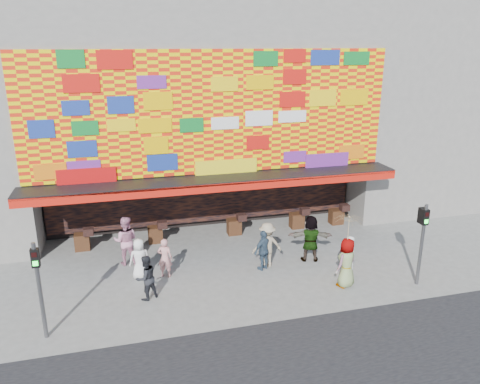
{
  "coord_description": "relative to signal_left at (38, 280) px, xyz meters",
  "views": [
    {
      "loc": [
        -3.72,
        -14.31,
        8.22
      ],
      "look_at": [
        0.59,
        2.0,
        2.82
      ],
      "focal_mm": 35.0,
      "sensor_mm": 36.0,
      "label": 1
    }
  ],
  "objects": [
    {
      "name": "ped_b",
      "position": [
        3.79,
        2.85,
        -1.11
      ],
      "size": [
        0.64,
        0.54,
        1.5
      ],
      "primitive_type": "imported",
      "rotation": [
        0.0,
        0.0,
        2.76
      ],
      "color": "#D48A89",
      "rests_on": "ground"
    },
    {
      "name": "ped_d",
      "position": [
        7.64,
        2.69,
        -0.98
      ],
      "size": [
        1.15,
        0.67,
        1.77
      ],
      "primitive_type": "imported",
      "rotation": [
        0.0,
        0.0,
        3.13
      ],
      "color": "tan",
      "rests_on": "ground"
    },
    {
      "name": "neighbor_right",
      "position": [
        19.2,
        9.5,
        4.14
      ],
      "size": [
        11.0,
        8.0,
        12.0
      ],
      "primitive_type": "cube",
      "color": "gray",
      "rests_on": "ground"
    },
    {
      "name": "signal_right",
      "position": [
        12.4,
        0.0,
        0.0
      ],
      "size": [
        0.22,
        0.2,
        3.0
      ],
      "color": "#59595B",
      "rests_on": "ground"
    },
    {
      "name": "ped_h",
      "position": [
        10.29,
        1.2,
        -1.07
      ],
      "size": [
        0.61,
        0.44,
        1.58
      ],
      "primitive_type": "imported",
      "rotation": [
        0.0,
        0.0,
        3.25
      ],
      "color": "white",
      "rests_on": "ground"
    },
    {
      "name": "ped_e",
      "position": [
        7.44,
        2.49,
        -1.07
      ],
      "size": [
        1.0,
        0.77,
        1.58
      ],
      "primitive_type": "imported",
      "rotation": [
        0.0,
        0.0,
        3.62
      ],
      "color": "#35495D",
      "rests_on": "ground"
    },
    {
      "name": "ped_g",
      "position": [
        9.85,
        0.53,
        -0.96
      ],
      "size": [
        1.04,
        0.9,
        1.8
      ],
      "primitive_type": "imported",
      "rotation": [
        0.0,
        0.0,
        3.6
      ],
      "color": "gray",
      "rests_on": "ground"
    },
    {
      "name": "ped_f",
      "position": [
        9.44,
        2.75,
        -0.93
      ],
      "size": [
        1.82,
        1.01,
        1.87
      ],
      "primitive_type": "imported",
      "rotation": [
        0.0,
        0.0,
        2.86
      ],
      "color": "gray",
      "rests_on": "ground"
    },
    {
      "name": "signal_left",
      "position": [
        0.0,
        0.0,
        0.0
      ],
      "size": [
        0.22,
        0.2,
        3.0
      ],
      "color": "#59595B",
      "rests_on": "ground"
    },
    {
      "name": "shop_building",
      "position": [
        6.2,
        9.68,
        3.37
      ],
      "size": [
        15.2,
        9.4,
        10.0
      ],
      "color": "gray",
      "rests_on": "ground"
    },
    {
      "name": "ped_i",
      "position": [
        2.45,
        4.3,
        -0.89
      ],
      "size": [
        1.06,
        0.89,
        1.93
      ],
      "primitive_type": "imported",
      "rotation": [
        0.0,
        0.0,
        2.96
      ],
      "color": "pink",
      "rests_on": "ground"
    },
    {
      "name": "ped_c",
      "position": [
        3.01,
        1.44,
        -1.08
      ],
      "size": [
        0.95,
        0.88,
        1.56
      ],
      "primitive_type": "imported",
      "rotation": [
        0.0,
        0.0,
        3.65
      ],
      "color": "#222327",
      "rests_on": "ground"
    },
    {
      "name": "ground",
      "position": [
        6.2,
        1.5,
        -1.86
      ],
      "size": [
        90.0,
        90.0,
        0.0
      ],
      "primitive_type": "plane",
      "color": "slate",
      "rests_on": "ground"
    },
    {
      "name": "parasol",
      "position": [
        9.85,
        0.53,
        0.32
      ],
      "size": [
        1.4,
        1.41,
        1.91
      ],
      "color": "beige",
      "rests_on": "ground"
    },
    {
      "name": "ped_a",
      "position": [
        2.89,
        2.96,
        -1.09
      ],
      "size": [
        0.78,
        0.54,
        1.54
      ],
      "primitive_type": "imported",
      "rotation": [
        0.0,
        0.0,
        3.21
      ],
      "color": "white",
      "rests_on": "ground"
    }
  ]
}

